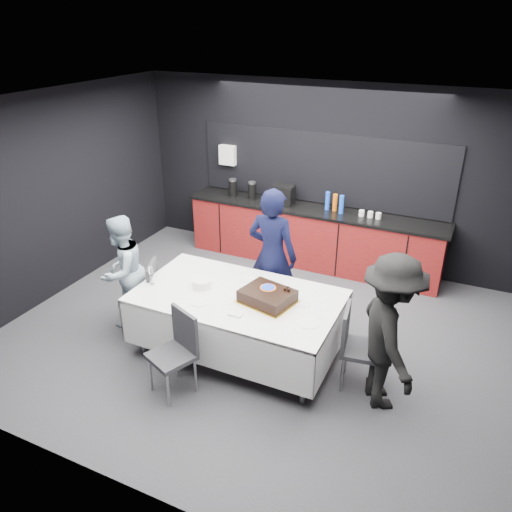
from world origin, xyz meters
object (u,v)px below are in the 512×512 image
(plate_stack, at_px, (202,283))
(person_right, at_px, (389,333))
(champagne_flute, at_px, (151,272))
(chair_near, at_px, (177,347))
(chair_left, at_px, (145,292))
(cake_assembly, at_px, (267,296))
(person_left, at_px, (122,271))
(chair_right, at_px, (355,342))
(party_table, at_px, (238,305))
(person_center, at_px, (272,256))

(plate_stack, relative_size, person_right, 0.13)
(champagne_flute, distance_m, chair_near, 1.06)
(plate_stack, height_order, chair_left, chair_left)
(cake_assembly, height_order, chair_near, cake_assembly)
(champagne_flute, height_order, person_left, person_left)
(chair_right, bearing_deg, cake_assembly, -178.81)
(plate_stack, xyz_separation_m, person_right, (2.19, -0.10, 0.01))
(chair_left, distance_m, chair_right, 2.64)
(person_left, bearing_deg, plate_stack, 88.20)
(party_table, bearing_deg, person_left, -179.74)
(party_table, bearing_deg, chair_left, -177.76)
(champagne_flute, relative_size, chair_near, 0.24)
(person_right, bearing_deg, person_left, 58.76)
(plate_stack, distance_m, chair_right, 1.86)
(cake_assembly, relative_size, champagne_flute, 3.00)
(chair_left, bearing_deg, party_table, 2.24)
(party_table, xyz_separation_m, plate_stack, (-0.46, -0.01, 0.19))
(champagne_flute, distance_m, person_left, 0.67)
(chair_right, relative_size, person_right, 0.55)
(person_center, distance_m, person_right, 1.94)
(person_left, bearing_deg, champagne_flute, 70.61)
(cake_assembly, distance_m, chair_near, 1.11)
(cake_assembly, height_order, person_right, person_right)
(plate_stack, distance_m, person_center, 1.02)
(chair_near, bearing_deg, chair_left, 141.33)
(chair_left, distance_m, person_right, 3.01)
(person_center, relative_size, person_left, 1.23)
(cake_assembly, relative_size, person_left, 0.46)
(cake_assembly, xyz_separation_m, person_center, (-0.31, 0.86, 0.05))
(cake_assembly, distance_m, plate_stack, 0.83)
(plate_stack, xyz_separation_m, chair_right, (1.83, 0.04, -0.30))
(plate_stack, relative_size, person_left, 0.15)
(chair_left, bearing_deg, cake_assembly, 1.98)
(plate_stack, relative_size, chair_left, 0.24)
(chair_left, xyz_separation_m, person_left, (-0.36, 0.04, 0.19))
(champagne_flute, height_order, chair_near, champagne_flute)
(cake_assembly, xyz_separation_m, chair_near, (-0.65, -0.85, -0.32))
(cake_assembly, bearing_deg, champagne_flute, -171.50)
(cake_assembly, height_order, chair_right, cake_assembly)
(person_center, xyz_separation_m, person_left, (-1.68, -0.87, -0.17))
(plate_stack, xyz_separation_m, chair_near, (0.18, -0.83, -0.30))
(champagne_flute, bearing_deg, person_left, 162.09)
(plate_stack, relative_size, chair_near, 0.24)
(person_right, bearing_deg, champagne_flute, 62.40)
(party_table, relative_size, person_right, 1.39)
(plate_stack, height_order, chair_near, chair_near)
(cake_assembly, height_order, champagne_flute, champagne_flute)
(champagne_flute, bearing_deg, chair_left, 147.57)
(chair_right, distance_m, person_center, 1.60)
(cake_assembly, xyz_separation_m, chair_left, (-1.64, -0.06, -0.32))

